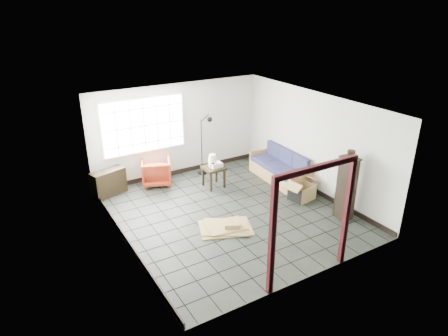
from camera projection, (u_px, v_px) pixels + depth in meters
ground at (229, 213)px, 9.43m from camera, size 5.50×5.50×0.00m
room_shell at (229, 146)px, 8.80m from camera, size 5.02×5.52×2.61m
window_panel at (144, 125)px, 10.47m from camera, size 2.32×0.08×1.52m
doorway_trim at (313, 209)px, 6.76m from camera, size 1.80×0.08×2.20m
futon_sofa at (281, 169)px, 11.04m from camera, size 0.82×1.99×0.87m
armchair at (156, 170)px, 10.77m from camera, size 0.95×0.93×0.78m
side_table at (214, 170)px, 10.57m from camera, size 0.53×0.53×0.57m
table_lamp at (213, 158)px, 10.39m from camera, size 0.27×0.27×0.37m
projector at (216, 165)px, 10.53m from camera, size 0.32×0.25×0.11m
floor_lamp at (206, 143)px, 11.28m from camera, size 0.52×0.33×1.72m
console_shelf at (109, 183)px, 10.18m from camera, size 0.93×0.58×0.68m
tall_shelf at (346, 188)px, 8.96m from camera, size 0.34×0.42×1.49m
pot at (351, 153)px, 8.71m from camera, size 0.22×0.22×0.13m
open_box at (302, 192)px, 10.02m from camera, size 0.99×0.59×0.53m
cardboard_pile at (226, 227)px, 8.78m from camera, size 1.34×1.14×0.17m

